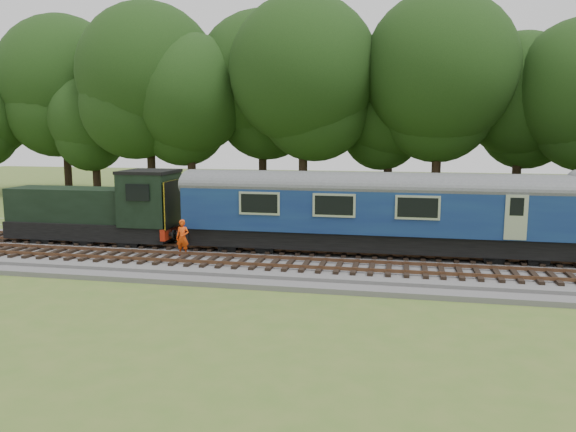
# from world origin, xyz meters

# --- Properties ---
(ground) EXTENTS (120.00, 120.00, 0.00)m
(ground) POSITION_xyz_m (0.00, 0.00, 0.00)
(ground) COLOR #4A6B27
(ground) RESTS_ON ground
(ballast) EXTENTS (70.00, 7.00, 0.35)m
(ballast) POSITION_xyz_m (0.00, 0.00, 0.17)
(ballast) COLOR #4C4C4F
(ballast) RESTS_ON ground
(track_north) EXTENTS (67.20, 2.40, 0.21)m
(track_north) POSITION_xyz_m (0.00, 1.40, 0.42)
(track_north) COLOR black
(track_north) RESTS_ON ballast
(track_south) EXTENTS (67.20, 2.40, 0.21)m
(track_south) POSITION_xyz_m (0.00, -1.60, 0.42)
(track_south) COLOR black
(track_south) RESTS_ON ballast
(fence) EXTENTS (64.00, 0.12, 1.00)m
(fence) POSITION_xyz_m (0.00, 4.50, 0.00)
(fence) COLOR #6B6054
(fence) RESTS_ON ground
(tree_line) EXTENTS (70.00, 8.00, 18.00)m
(tree_line) POSITION_xyz_m (0.00, 22.00, 0.00)
(tree_line) COLOR black
(tree_line) RESTS_ON ground
(dmu_railcar) EXTENTS (18.05, 2.86, 3.88)m
(dmu_railcar) POSITION_xyz_m (5.60, 1.40, 2.61)
(dmu_railcar) COLOR black
(dmu_railcar) RESTS_ON ground
(shunter_loco) EXTENTS (8.91, 2.60, 3.38)m
(shunter_loco) POSITION_xyz_m (-8.32, 1.40, 1.97)
(shunter_loco) COLOR black
(shunter_loco) RESTS_ON ground
(worker) EXTENTS (0.61, 0.40, 1.67)m
(worker) POSITION_xyz_m (-3.04, -0.77, 1.19)
(worker) COLOR #EE440C
(worker) RESTS_ON ballast
(shed) EXTENTS (3.53, 3.53, 2.86)m
(shed) POSITION_xyz_m (14.92, 15.47, 1.45)
(shed) COLOR #1A3B25
(shed) RESTS_ON ground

